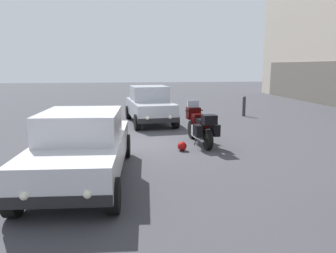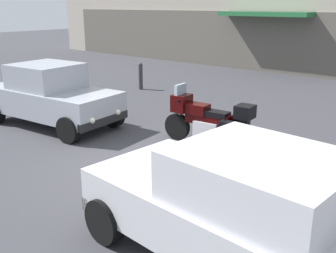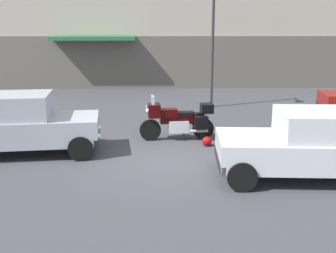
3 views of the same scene
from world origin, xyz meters
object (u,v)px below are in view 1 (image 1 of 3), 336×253
(car_hatchback_near, at_px, (150,105))
(car_sedan_far, at_px, (82,146))
(motorcycle, at_px, (200,125))
(bollard_curbside, at_px, (244,106))
(helmet, at_px, (182,146))

(car_hatchback_near, height_order, car_sedan_far, car_hatchback_near)
(motorcycle, height_order, bollard_curbside, motorcycle)
(car_sedan_far, xyz_separation_m, bollard_curbside, (-8.66, 6.90, -0.25))
(motorcycle, xyz_separation_m, car_sedan_far, (3.01, -3.34, 0.16))
(motorcycle, height_order, car_hatchback_near, car_hatchback_near)
(car_hatchback_near, distance_m, bollard_curbside, 5.12)
(car_hatchback_near, relative_size, car_sedan_far, 0.86)
(helmet, relative_size, car_hatchback_near, 0.07)
(motorcycle, height_order, helmet, motorcycle)
(car_sedan_far, bearing_deg, car_hatchback_near, 167.88)
(motorcycle, distance_m, helmet, 1.17)
(motorcycle, distance_m, car_sedan_far, 4.50)
(car_hatchback_near, xyz_separation_m, bollard_curbside, (-1.47, 4.90, -0.27))
(helmet, distance_m, car_sedan_far, 3.49)
(bollard_curbside, bearing_deg, car_sedan_far, -38.56)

